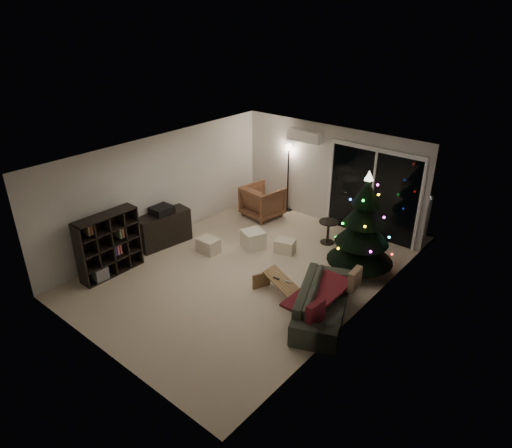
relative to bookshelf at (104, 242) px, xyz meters
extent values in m
plane|color=beige|center=(2.25, 1.75, -0.67)|extent=(6.50, 6.50, 0.00)
plane|color=white|center=(2.25, 1.75, 1.83)|extent=(6.50, 6.50, 0.00)
cube|color=silver|center=(2.25, 5.00, 0.58)|extent=(5.00, 0.02, 2.50)
cube|color=silver|center=(2.25, -1.50, 0.58)|extent=(5.00, 0.02, 2.50)
cube|color=silver|center=(-0.25, 1.75, 0.58)|extent=(0.02, 6.50, 2.50)
cube|color=silver|center=(4.75, 1.75, 0.58)|extent=(0.02, 6.50, 2.50)
cube|color=black|center=(3.45, 4.98, 0.38)|extent=(2.20, 0.02, 2.10)
cube|color=white|center=(1.55, 4.88, 1.48)|extent=(0.90, 0.22, 0.28)
cube|color=#3F3833|center=(3.45, 5.50, -0.72)|extent=(2.60, 1.00, 0.10)
cube|color=white|center=(3.45, 5.90, -0.17)|extent=(2.20, 0.06, 1.00)
cube|color=black|center=(0.00, 1.52, -0.27)|extent=(0.64, 1.31, 0.78)
cube|color=black|center=(0.00, 1.52, 0.20)|extent=(0.40, 0.47, 0.17)
imported|color=brown|center=(0.79, 4.19, -0.24)|extent=(1.02, 1.05, 0.84)
cube|color=silver|center=(1.70, 2.73, -0.46)|extent=(0.60, 0.60, 0.41)
cube|color=beige|center=(1.07, 1.91, -0.50)|extent=(0.47, 0.36, 0.33)
cube|color=beige|center=(2.40, 3.01, -0.51)|extent=(0.52, 0.45, 0.31)
cylinder|color=black|center=(2.90, 4.02, -0.39)|extent=(0.47, 0.47, 0.56)
cylinder|color=black|center=(1.04, 4.94, 0.23)|extent=(0.29, 0.29, 1.79)
imported|color=#3B4036|center=(4.30, 1.59, -0.37)|extent=(1.54, 2.21, 0.60)
cube|color=maroon|center=(4.20, 1.59, -0.23)|extent=(0.64, 1.48, 0.05)
cube|color=#8A7356|center=(4.55, 2.24, -0.12)|extent=(0.15, 0.40, 0.40)
cube|color=maroon|center=(4.55, 0.94, -0.12)|extent=(0.15, 0.40, 0.40)
cube|color=black|center=(3.25, 1.58, -0.31)|extent=(0.14, 0.04, 0.02)
cube|color=slate|center=(3.50, 1.63, -0.31)|extent=(0.13, 0.08, 0.02)
cone|color=black|center=(4.06, 3.38, 0.44)|extent=(1.73, 1.73, 2.21)
camera|label=1|loc=(7.68, -4.33, 4.44)|focal=32.00mm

